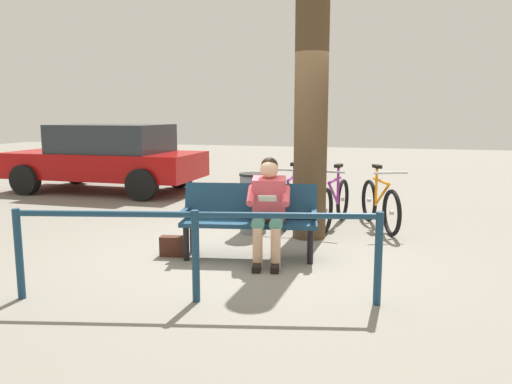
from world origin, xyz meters
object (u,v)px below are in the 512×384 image
bicycle_silver (380,204)px  bicycle_purple (335,203)px  bicycle_green (292,200)px  parked_car (108,156)px  tree_trunk (311,98)px  handbag (173,246)px  person_reading (269,205)px  litter_bin (253,203)px  bench (250,215)px

bicycle_silver → bicycle_purple: (0.66, 0.07, 0.00)m
bicycle_silver → bicycle_green: 1.34m
bicycle_purple → parked_car: 5.65m
parked_car → bicycle_silver: bearing=160.5°
tree_trunk → parked_car: bearing=-30.3°
handbag → person_reading: bearing=-173.8°
bicycle_silver → parked_car: bearing=-129.8°
handbag → bicycle_green: (-1.00, -2.23, 0.24)m
litter_bin → bicycle_silver: (-1.74, -0.82, -0.07)m
handbag → parked_car: bearing=-50.3°
bicycle_silver → bicycle_purple: 0.67m
handbag → tree_trunk: size_ratio=0.08×
person_reading → handbag: person_reading is taller
litter_bin → parked_car: bearing=-34.6°
tree_trunk → parked_car: 5.87m
bicycle_silver → parked_car: size_ratio=0.38×
person_reading → bicycle_silver: bearing=-129.7°
person_reading → tree_trunk: tree_trunk is taller
bicycle_silver → bicycle_green: size_ratio=0.95×
handbag → parked_car: parked_car is taller
person_reading → handbag: bearing=-4.1°
tree_trunk → bicycle_purple: 1.75m
bicycle_green → bicycle_silver: bearing=88.5°
handbag → parked_car: size_ratio=0.07×
bicycle_silver → parked_car: parked_car is taller
bench → tree_trunk: bearing=-125.5°
person_reading → handbag: (1.16, 0.13, -0.54)m
bench → litter_bin: (0.29, -1.16, -0.07)m
person_reading → bicycle_green: bearing=-96.0°
bench → bicycle_purple: bearing=-122.5°
bench → bicycle_green: (-0.10, -1.98, -0.15)m
person_reading → bicycle_purple: (-0.52, -2.04, -0.31)m
tree_trunk → litter_bin: bearing=-2.8°
person_reading → bicycle_green: 2.13m
litter_bin → parked_car: parked_car is taller
bench → litter_bin: size_ratio=1.93×
tree_trunk → litter_bin: (0.82, -0.04, -1.47)m
bicycle_green → handbag: bearing=-25.5°
person_reading → handbag: size_ratio=4.00×
handbag → parked_car: 5.59m
handbag → litter_bin: bearing=-113.1°
litter_bin → parked_car: size_ratio=0.20×
litter_bin → bicycle_purple: 1.31m
bench → bicycle_purple: size_ratio=0.99×
bicycle_silver → parked_car: 6.25m
bicycle_silver → bicycle_purple: same height
tree_trunk → handbag: bearing=43.9°
bench → bicycle_green: size_ratio=0.99×
bicycle_purple → parked_car: parked_car is taller
bench → parked_car: 6.00m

